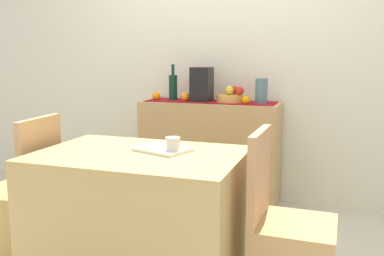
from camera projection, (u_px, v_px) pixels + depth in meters
name	position (u px, v px, depth m)	size (l,w,h in m)	color
ground_plane	(179.00, 249.00, 2.84)	(6.40, 6.40, 0.02)	beige
room_wall_rear	(226.00, 45.00, 3.71)	(6.40, 0.06, 2.70)	silver
sideboard_console	(210.00, 153.00, 3.64)	(1.15, 0.42, 0.88)	tan
table_runner	(211.00, 102.00, 3.57)	(1.08, 0.32, 0.01)	maroon
fruit_bowl	(231.00, 98.00, 3.51)	(0.24, 0.24, 0.06)	gold
apple_rear	(229.00, 90.00, 3.49)	(0.07, 0.07, 0.07)	gold
apple_right	(240.00, 91.00, 3.47)	(0.07, 0.07, 0.07)	red
apple_center	(234.00, 90.00, 3.57)	(0.07, 0.07, 0.07)	red
wine_bottle	(173.00, 87.00, 3.66)	(0.07, 0.07, 0.31)	#103427
coffee_maker	(202.00, 85.00, 3.57)	(0.16, 0.18, 0.29)	black
ceramic_vase	(261.00, 91.00, 3.42)	(0.10, 0.10, 0.20)	slate
orange_loose_near_bowl	(185.00, 97.00, 3.59)	(0.08, 0.08, 0.08)	orange
orange_loose_end	(246.00, 100.00, 3.38)	(0.07, 0.07, 0.07)	orange
orange_loose_far	(156.00, 96.00, 3.67)	(0.07, 0.07, 0.07)	orange
dining_table	(140.00, 218.00, 2.38)	(1.11, 0.76, 0.74)	tan
open_book	(163.00, 149.00, 2.36)	(0.28, 0.21, 0.02)	white
coffee_cup	(173.00, 145.00, 2.29)	(0.08, 0.08, 0.09)	silver
chair_near_window	(21.00, 218.00, 2.65)	(0.43, 0.43, 0.90)	tan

